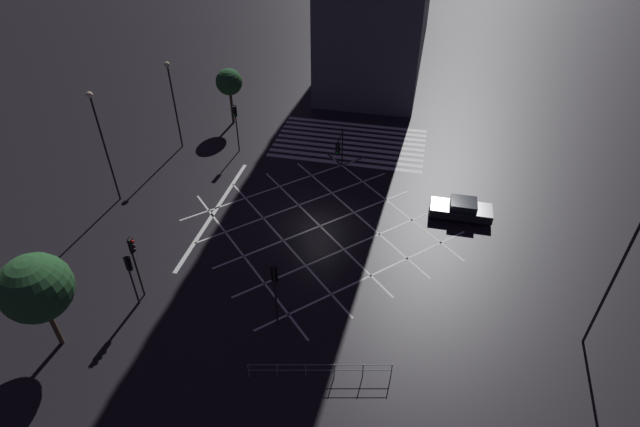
{
  "coord_description": "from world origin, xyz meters",
  "views": [
    {
      "loc": [
        -5.94,
        26.73,
        21.75
      ],
      "look_at": [
        0.0,
        0.0,
        1.1
      ],
      "focal_mm": 28.0,
      "sensor_mm": 36.0,
      "label": 1
    }
  ],
  "objects": [
    {
      "name": "traffic_light_se_cross",
      "position": [
        9.14,
        -8.67,
        3.06
      ],
      "size": [
        0.36,
        0.39,
        4.29
      ],
      "rotation": [
        0.0,
        0.0,
        1.57
      ],
      "color": "black",
      "rests_on": "ground_plane"
    },
    {
      "name": "street_lamp_far",
      "position": [
        14.3,
        -8.39,
        5.15
      ],
      "size": [
        0.46,
        0.46,
        7.62
      ],
      "color": "black",
      "rests_on": "ground_plane"
    },
    {
      "name": "street_tree_far",
      "position": [
        11.38,
        12.9,
        4.16
      ],
      "size": [
        3.53,
        3.53,
        5.93
      ],
      "color": "#473323",
      "rests_on": "ground_plane"
    },
    {
      "name": "road_markings",
      "position": [
        0.36,
        -8.47,
        0.0
      ],
      "size": [
        19.88,
        26.05,
        0.01
      ],
      "color": "silver",
      "rests_on": "ground_plane"
    },
    {
      "name": "traffic_light_ne_main",
      "position": [
        8.7,
        8.7,
        3.13
      ],
      "size": [
        0.39,
        0.36,
        4.39
      ],
      "rotation": [
        0.0,
        0.0,
        3.14
      ],
      "color": "black",
      "rests_on": "ground_plane"
    },
    {
      "name": "street_lamp_west",
      "position": [
        -16.06,
        6.72,
        6.91
      ],
      "size": [
        0.61,
        0.61,
        9.17
      ],
      "color": "black",
      "rests_on": "ground_plane"
    },
    {
      "name": "pedestrian_railing",
      "position": [
        -2.66,
        11.99,
        0.67
      ],
      "size": [
        7.01,
        1.6,
        1.05
      ],
      "rotation": [
        0.0,
        0.0,
        -2.92
      ],
      "color": "gray",
      "rests_on": "ground_plane"
    },
    {
      "name": "traffic_light_ne_cross",
      "position": [
        8.76,
        9.29,
        2.54
      ],
      "size": [
        0.36,
        0.39,
        3.55
      ],
      "rotation": [
        0.0,
        0.0,
        -1.57
      ],
      "color": "black",
      "rests_on": "ground_plane"
    },
    {
      "name": "ground_plane",
      "position": [
        0.0,
        0.0,
        0.0
      ],
      "size": [
        200.0,
        200.0,
        0.0
      ],
      "primitive_type": "plane",
      "color": "black"
    },
    {
      "name": "traffic_light_median_north",
      "position": [
        0.43,
        8.96,
        2.99
      ],
      "size": [
        0.36,
        0.39,
        4.19
      ],
      "rotation": [
        0.0,
        0.0,
        -1.57
      ],
      "color": "black",
      "rests_on": "ground_plane"
    },
    {
      "name": "waiting_car",
      "position": [
        -9.59,
        -3.31,
        0.62
      ],
      "size": [
        4.35,
        1.8,
        1.32
      ],
      "color": "black",
      "rests_on": "ground_plane"
    },
    {
      "name": "traffic_light_median_south",
      "position": [
        0.03,
        -7.21,
        2.39
      ],
      "size": [
        0.36,
        2.45,
        3.26
      ],
      "rotation": [
        0.0,
        0.0,
        1.57
      ],
      "color": "black",
      "rests_on": "ground_plane"
    },
    {
      "name": "street_lamp_east",
      "position": [
        15.42,
        0.07,
        5.53
      ],
      "size": [
        0.43,
        0.43,
        8.56
      ],
      "color": "black",
      "rests_on": "ground_plane"
    },
    {
      "name": "street_tree_near",
      "position": [
        11.53,
        -13.76,
        4.03
      ],
      "size": [
        2.42,
        2.42,
        5.27
      ],
      "color": "#473323",
      "rests_on": "ground_plane"
    }
  ]
}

